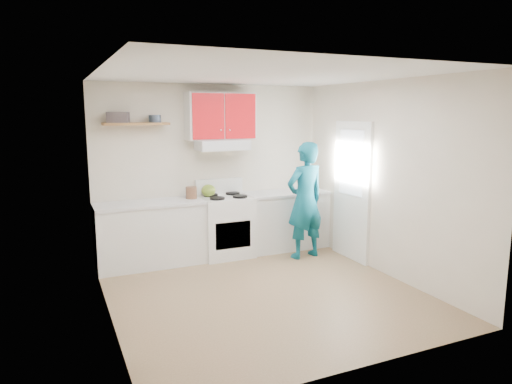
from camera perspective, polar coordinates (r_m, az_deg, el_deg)
name	(u,v)px	position (r m, az deg, el deg)	size (l,w,h in m)	color
floor	(263,292)	(5.82, 0.89, -12.18)	(3.80, 3.80, 0.00)	brown
ceiling	(264,75)	(5.42, 0.96, 14.25)	(3.60, 3.80, 0.04)	white
back_wall	(212,170)	(7.22, -5.49, 2.75)	(3.60, 0.04, 2.60)	beige
front_wall	(362,222)	(3.87, 12.96, -3.57)	(3.60, 0.04, 2.60)	beige
left_wall	(105,199)	(4.99, -18.13, -0.83)	(0.04, 3.80, 2.60)	beige
right_wall	(385,179)	(6.44, 15.60, 1.58)	(0.04, 3.80, 2.60)	beige
door	(352,191)	(7.01, 11.70, 0.10)	(0.05, 0.85, 2.05)	white
door_glass	(351,163)	(6.94, 11.64, 3.55)	(0.01, 0.55, 0.95)	white
counter_left	(150,235)	(6.83, -12.87, -5.12)	(1.52, 0.60, 0.90)	silver
counter_right	(285,220)	(7.54, 3.60, -3.49)	(1.32, 0.60, 0.90)	silver
stove	(226,226)	(7.11, -3.76, -4.24)	(0.76, 0.65, 0.92)	white
range_hood	(222,145)	(7.01, -4.18, 5.80)	(0.76, 0.44, 0.15)	silver
upper_cabinets	(221,116)	(7.05, -4.38, 9.27)	(1.02, 0.33, 0.70)	#AF0F15
shelf	(136,124)	(6.74, -14.56, 8.12)	(0.90, 0.30, 0.04)	brown
books	(118,117)	(6.67, -16.60, 8.80)	(0.28, 0.20, 0.15)	#463D41
tin	(155,119)	(6.76, -12.34, 8.81)	(0.17, 0.17, 0.11)	#333D4C
kettle	(208,191)	(7.03, -5.87, 0.18)	(0.22, 0.22, 0.19)	olive
crock	(191,193)	(6.90, -7.95, -0.16)	(0.17, 0.17, 0.20)	#533624
cutting_board	(281,194)	(7.31, 3.06, -0.24)	(0.28, 0.21, 0.02)	olive
silicone_mat	(309,191)	(7.69, 6.49, 0.17)	(0.28, 0.23, 0.01)	red
person	(305,200)	(6.97, 6.06, -1.04)	(0.64, 0.42, 1.75)	#0B5668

